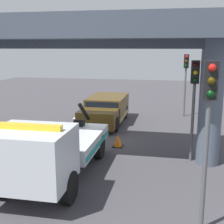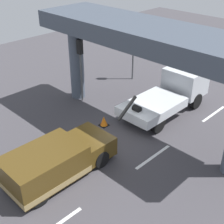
{
  "view_description": "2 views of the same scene",
  "coord_description": "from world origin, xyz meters",
  "px_view_note": "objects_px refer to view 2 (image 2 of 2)",
  "views": [
    {
      "loc": [
        13.9,
        3.96,
        4.62
      ],
      "look_at": [
        -1.91,
        0.84,
        1.18
      ],
      "focal_mm": 48.85,
      "sensor_mm": 36.0,
      "label": 1
    },
    {
      "loc": [
        -10.13,
        -9.44,
        9.55
      ],
      "look_at": [
        -0.32,
        0.28,
        1.66
      ],
      "focal_mm": 49.67,
      "sensor_mm": 36.0,
      "label": 2
    }
  ],
  "objects_px": {
    "tow_truck_white": "(172,92)",
    "traffic_light_mid": "(134,38)",
    "traffic_cone_orange": "(104,121)",
    "towed_van_green": "(56,162)",
    "traffic_light_far": "(81,57)"
  },
  "relations": [
    {
      "from": "towed_van_green",
      "to": "traffic_light_mid",
      "type": "relative_size",
      "value": 1.2
    },
    {
      "from": "towed_van_green",
      "to": "traffic_light_mid",
      "type": "bearing_deg",
      "value": 24.37
    },
    {
      "from": "traffic_light_far",
      "to": "traffic_light_mid",
      "type": "height_order",
      "value": "traffic_light_mid"
    },
    {
      "from": "tow_truck_white",
      "to": "traffic_cone_orange",
      "type": "bearing_deg",
      "value": 160.14
    },
    {
      "from": "tow_truck_white",
      "to": "traffic_light_mid",
      "type": "xyz_separation_m",
      "value": [
        1.87,
        4.84,
        1.94
      ]
    },
    {
      "from": "traffic_light_mid",
      "to": "traffic_cone_orange",
      "type": "distance_m",
      "value": 7.58
    },
    {
      "from": "traffic_light_far",
      "to": "traffic_cone_orange",
      "type": "distance_m",
      "value": 4.43
    },
    {
      "from": "traffic_light_mid",
      "to": "towed_van_green",
      "type": "bearing_deg",
      "value": -155.63
    },
    {
      "from": "tow_truck_white",
      "to": "traffic_light_far",
      "type": "distance_m",
      "value": 6.04
    },
    {
      "from": "tow_truck_white",
      "to": "traffic_light_far",
      "type": "relative_size",
      "value": 1.76
    },
    {
      "from": "towed_van_green",
      "to": "traffic_light_mid",
      "type": "distance_m",
      "value": 11.97
    },
    {
      "from": "traffic_cone_orange",
      "to": "tow_truck_white",
      "type": "bearing_deg",
      "value": -19.86
    },
    {
      "from": "tow_truck_white",
      "to": "traffic_cone_orange",
      "type": "relative_size",
      "value": 12.41
    },
    {
      "from": "traffic_light_mid",
      "to": "tow_truck_white",
      "type": "bearing_deg",
      "value": -111.12
    },
    {
      "from": "towed_van_green",
      "to": "traffic_light_far",
      "type": "xyz_separation_m",
      "value": [
        5.69,
        4.84,
        2.23
      ]
    }
  ]
}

